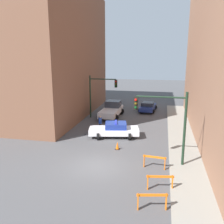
# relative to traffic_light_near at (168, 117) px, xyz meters

# --- Properties ---
(ground_plane) EXTENTS (120.00, 120.00, 0.00)m
(ground_plane) POSITION_rel_traffic_light_near_xyz_m (-4.73, -1.27, -3.53)
(ground_plane) COLOR #4C4C4F
(sidewalk_right) EXTENTS (2.40, 44.00, 0.12)m
(sidewalk_right) POSITION_rel_traffic_light_near_xyz_m (1.47, -1.27, -3.47)
(sidewalk_right) COLOR gray
(sidewalk_right) RESTS_ON ground_plane
(building_corner_left) EXTENTS (14.00, 20.00, 15.54)m
(building_corner_left) POSITION_rel_traffic_light_near_xyz_m (-16.73, 12.73, 4.24)
(building_corner_left) COLOR brown
(building_corner_left) RESTS_ON ground_plane
(traffic_light_near) EXTENTS (3.64, 0.35, 5.20)m
(traffic_light_near) POSITION_rel_traffic_light_near_xyz_m (0.00, 0.00, 0.00)
(traffic_light_near) COLOR black
(traffic_light_near) RESTS_ON sidewalk_right
(traffic_light_far) EXTENTS (3.44, 0.35, 5.20)m
(traffic_light_far) POSITION_rel_traffic_light_near_xyz_m (-8.03, 11.94, -0.13)
(traffic_light_far) COLOR black
(traffic_light_far) RESTS_ON ground_plane
(police_car) EXTENTS (4.96, 2.91, 1.52)m
(police_car) POSITION_rel_traffic_light_near_xyz_m (-4.79, 5.24, -2.81)
(police_car) COLOR white
(police_car) RESTS_ON ground_plane
(white_truck) EXTENTS (2.77, 5.47, 1.90)m
(white_truck) POSITION_rel_traffic_light_near_xyz_m (-6.64, 12.84, -2.62)
(white_truck) COLOR silver
(white_truck) RESTS_ON ground_plane
(parked_car_near) EXTENTS (2.50, 4.43, 1.31)m
(parked_car_near) POSITION_rel_traffic_light_near_xyz_m (-2.37, 16.69, -2.86)
(parked_car_near) COLOR navy
(parked_car_near) RESTS_ON ground_plane
(pedestrian_crossing) EXTENTS (0.51, 0.51, 1.66)m
(pedestrian_crossing) POSITION_rel_traffic_light_near_xyz_m (-6.54, 6.63, -2.67)
(pedestrian_crossing) COLOR #382D23
(pedestrian_crossing) RESTS_ON ground_plane
(barrier_front) EXTENTS (1.58, 0.46, 0.90)m
(barrier_front) POSITION_rel_traffic_light_near_xyz_m (-0.70, -5.57, -2.91)
(barrier_front) COLOR orange
(barrier_front) RESTS_ON ground_plane
(barrier_mid) EXTENTS (1.59, 0.41, 0.90)m
(barrier_mid) POSITION_rel_traffic_light_near_xyz_m (-0.33, -3.52, -2.91)
(barrier_mid) COLOR orange
(barrier_mid) RESTS_ON ground_plane
(barrier_back) EXTENTS (1.60, 0.32, 0.90)m
(barrier_back) POSITION_rel_traffic_light_near_xyz_m (-0.77, -0.76, -2.91)
(barrier_back) COLOR orange
(barrier_back) RESTS_ON ground_plane
(traffic_cone) EXTENTS (0.36, 0.36, 0.66)m
(traffic_cone) POSITION_rel_traffic_light_near_xyz_m (-3.93, 2.17, -3.21)
(traffic_cone) COLOR black
(traffic_cone) RESTS_ON ground_plane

